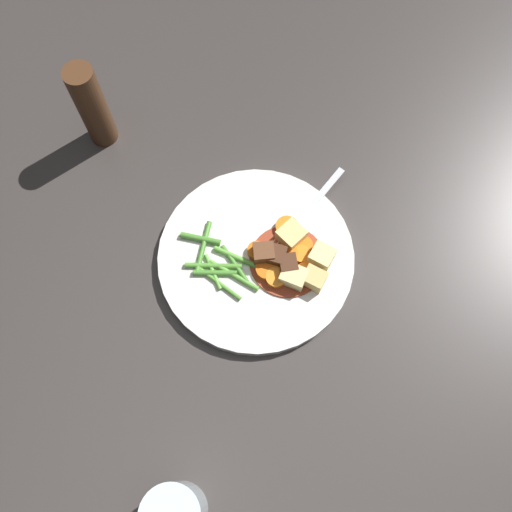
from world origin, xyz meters
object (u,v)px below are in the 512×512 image
(carrot_slice_2, at_px, (307,273))
(potato_chunk_3, at_px, (291,235))
(carrot_slice_0, at_px, (301,255))
(carrot_slice_6, at_px, (267,269))
(pepper_mill, at_px, (92,106))
(fork, at_px, (305,214))
(potato_chunk_1, at_px, (322,257))
(carrot_slice_3, at_px, (287,227))
(carrot_slice_7, at_px, (303,246))
(carrot_slice_1, at_px, (254,250))
(potato_chunk_0, at_px, (314,279))
(potato_chunk_2, at_px, (294,276))
(meat_chunk_2, at_px, (288,265))
(carrot_slice_5, at_px, (276,278))
(carrot_slice_4, at_px, (287,254))
(meat_chunk_1, at_px, (277,254))
(dinner_plate, at_px, (256,258))
(meat_chunk_0, at_px, (264,253))

(carrot_slice_2, xyz_separation_m, potato_chunk_3, (-0.03, 0.05, 0.01))
(carrot_slice_0, relative_size, carrot_slice_6, 0.81)
(pepper_mill, bearing_deg, fork, -14.97)
(potato_chunk_1, relative_size, pepper_mill, 0.21)
(carrot_slice_3, bearing_deg, fork, 50.37)
(carrot_slice_3, relative_size, carrot_slice_7, 1.23)
(carrot_slice_1, bearing_deg, potato_chunk_3, 30.54)
(potato_chunk_0, relative_size, potato_chunk_3, 0.90)
(carrot_slice_1, xyz_separation_m, pepper_mill, (-0.27, 0.16, 0.05))
(carrot_slice_2, distance_m, pepper_mill, 0.39)
(potato_chunk_2, relative_size, potato_chunk_3, 1.03)
(meat_chunk_2, bearing_deg, fork, 82.29)
(carrot_slice_0, bearing_deg, carrot_slice_6, -145.20)
(carrot_slice_1, distance_m, potato_chunk_0, 0.09)
(carrot_slice_5, bearing_deg, carrot_slice_4, 75.85)
(carrot_slice_4, bearing_deg, carrot_slice_7, 38.74)
(potato_chunk_0, bearing_deg, potato_chunk_2, -176.04)
(carrot_slice_7, bearing_deg, carrot_slice_6, -134.98)
(meat_chunk_1, distance_m, meat_chunk_2, 0.02)
(potato_chunk_2, bearing_deg, fork, 89.07)
(carrot_slice_0, xyz_separation_m, carrot_slice_7, (0.00, 0.01, -0.00))
(carrot_slice_6, relative_size, meat_chunk_1, 1.19)
(carrot_slice_4, xyz_separation_m, potato_chunk_2, (0.01, -0.03, 0.01))
(potato_chunk_1, height_order, meat_chunk_2, potato_chunk_1)
(dinner_plate, height_order, carrot_slice_6, carrot_slice_6)
(meat_chunk_0, relative_size, meat_chunk_1, 1.06)
(carrot_slice_3, relative_size, potato_chunk_1, 1.04)
(carrot_slice_3, distance_m, potato_chunk_2, 0.08)
(carrot_slice_4, bearing_deg, carrot_slice_6, -130.43)
(carrot_slice_0, distance_m, potato_chunk_1, 0.03)
(potato_chunk_0, bearing_deg, carrot_slice_0, 123.61)
(carrot_slice_0, bearing_deg, carrot_slice_7, 84.91)
(carrot_slice_2, xyz_separation_m, pepper_mill, (-0.35, 0.18, 0.06))
(carrot_slice_0, xyz_separation_m, meat_chunk_2, (-0.02, -0.02, 0.01))
(carrot_slice_5, bearing_deg, potato_chunk_0, 6.89)
(carrot_slice_1, distance_m, fork, 0.09)
(dinner_plate, height_order, pepper_mill, pepper_mill)
(carrot_slice_6, bearing_deg, meat_chunk_2, 18.24)
(carrot_slice_0, relative_size, carrot_slice_5, 0.90)
(carrot_slice_3, bearing_deg, meat_chunk_2, -79.60)
(carrot_slice_1, distance_m, potato_chunk_1, 0.10)
(carrot_slice_5, relative_size, potato_chunk_0, 0.96)
(dinner_plate, xyz_separation_m, fork, (0.06, 0.08, 0.01))
(potato_chunk_0, height_order, potato_chunk_2, same)
(carrot_slice_7, xyz_separation_m, meat_chunk_0, (-0.05, -0.02, 0.01))
(carrot_slice_5, relative_size, potato_chunk_2, 0.84)
(dinner_plate, relative_size, potato_chunk_2, 8.11)
(carrot_slice_3, height_order, carrot_slice_7, carrot_slice_3)
(carrot_slice_1, xyz_separation_m, potato_chunk_3, (0.05, 0.03, 0.01))
(carrot_slice_1, distance_m, meat_chunk_0, 0.02)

